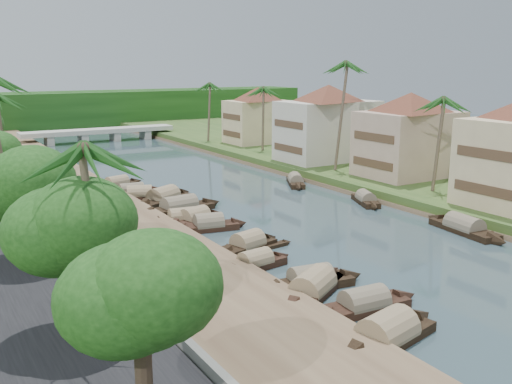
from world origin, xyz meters
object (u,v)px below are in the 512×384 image
sampan_0 (364,305)px  person_near (199,259)px  bridge (99,132)px  sampan_1 (387,335)px

sampan_0 → person_near: (-6.12, 9.20, 1.18)m
person_near → bridge: bearing=63.1°
sampan_1 → person_near: (-4.56, 12.71, 1.17)m
sampan_0 → sampan_1: bearing=-109.7°
sampan_0 → person_near: 11.11m
sampan_0 → bridge: bearing=88.5°
bridge → sampan_0: 82.94m
bridge → sampan_1: bridge is taller
bridge → person_near: size_ratio=17.69×
bridge → sampan_0: (-8.48, -82.50, -1.31)m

